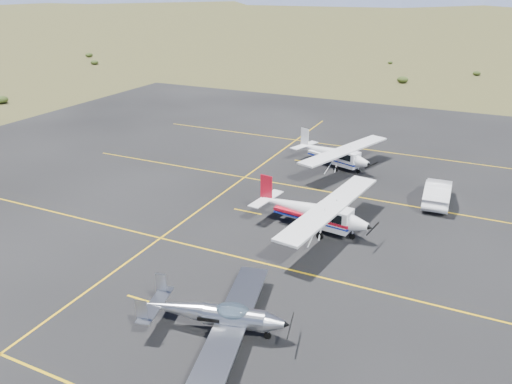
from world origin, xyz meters
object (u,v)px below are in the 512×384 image
Objects in this scene: aircraft_low_wing at (218,315)px; sedan at (438,192)px; aircraft_cessna at (314,210)px; aircraft_plain at (334,153)px.

aircraft_low_wing reaches higher than sedan.
sedan is (6.31, 7.29, -0.43)m from aircraft_cessna.
aircraft_cessna is 1.10× the size of aircraft_plain.
sedan is at bearing -6.42° from aircraft_plain.
aircraft_cessna is at bearing 46.11° from sedan.
aircraft_cessna is at bearing -59.73° from aircraft_plain.
aircraft_plain reaches higher than sedan.
aircraft_plain is (-1.86, 22.40, 0.26)m from aircraft_low_wing.
aircraft_low_wing is 0.85× the size of aircraft_plain.
aircraft_low_wing is 1.79× the size of sedan.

